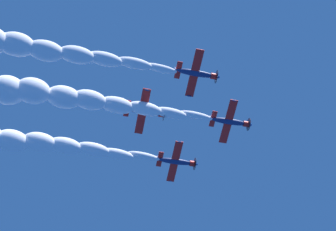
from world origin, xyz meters
name	(u,v)px	position (x,y,z in m)	size (l,w,h in m)	color
airplane_lead	(231,122)	(0.91, -0.97, 90.36)	(8.25, 7.86, 2.56)	navy
airplane_left_wingman	(177,162)	(3.87, 11.99, 89.61)	(8.25, 7.87, 2.54)	navy
airplane_right_wingman	(197,73)	(-11.40, 0.46, 89.07)	(8.25, 7.83, 2.57)	navy
airplane_slot_tail	(145,111)	(-8.67, 12.55, 89.58)	(8.24, 7.86, 2.65)	navy
smoke_trail_lead	(41,93)	(-21.07, 27.35, 87.78)	(31.77, 39.63, 6.79)	white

